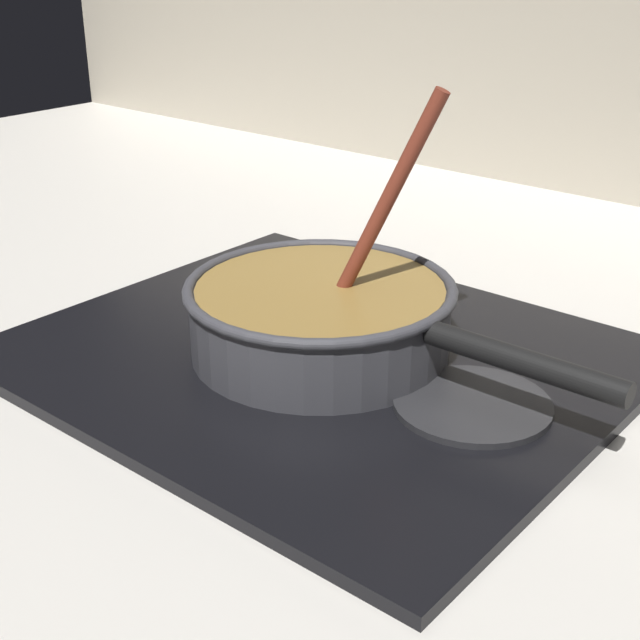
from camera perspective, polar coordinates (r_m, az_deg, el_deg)
ground at (r=0.91m, az=-8.12°, el=-3.34°), size 2.40×1.60×0.04m
backsplash_wall at (r=1.46m, az=15.91°, el=18.59°), size 2.40×0.02×0.55m
hob_plate at (r=0.87m, az=0.00°, el=-2.38°), size 0.56×0.48×0.01m
burner_ring at (r=0.86m, az=0.00°, el=-1.79°), size 0.19×0.19×0.01m
spare_burner at (r=0.78m, az=9.75°, el=-5.36°), size 0.14×0.14×0.01m
cooking_pan at (r=0.85m, az=0.14°, el=0.31°), size 0.43×0.26×0.26m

